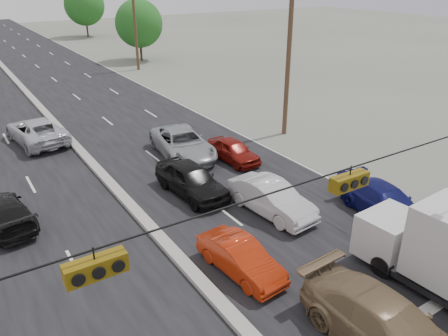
% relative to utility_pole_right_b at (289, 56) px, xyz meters
% --- Properties ---
extents(road_surface, '(20.00, 160.00, 0.02)m').
position_rel_utility_pole_right_b_xyz_m(road_surface, '(-12.50, 15.00, -5.11)').
color(road_surface, black).
rests_on(road_surface, ground).
extents(center_median, '(0.50, 160.00, 0.20)m').
position_rel_utility_pole_right_b_xyz_m(center_median, '(-12.50, 15.00, -5.01)').
color(center_median, gray).
rests_on(center_median, ground).
extents(utility_pole_right_b, '(1.60, 0.30, 10.00)m').
position_rel_utility_pole_right_b_xyz_m(utility_pole_right_b, '(0.00, 0.00, 0.00)').
color(utility_pole_right_b, '#422D1E').
rests_on(utility_pole_right_b, ground).
extents(utility_pole_right_c, '(1.60, 0.30, 10.00)m').
position_rel_utility_pole_right_b_xyz_m(utility_pole_right_c, '(0.00, 25.00, 0.00)').
color(utility_pole_right_c, '#422D1E').
rests_on(utility_pole_right_c, ground).
extents(traffic_signals, '(25.00, 0.30, 0.54)m').
position_rel_utility_pole_right_b_xyz_m(traffic_signals, '(-11.10, -15.00, 0.39)').
color(traffic_signals, black).
rests_on(traffic_signals, ground).
extents(tree_right_mid, '(5.60, 5.60, 7.14)m').
position_rel_utility_pole_right_b_xyz_m(tree_right_mid, '(2.50, 30.00, -0.77)').
color(tree_right_mid, '#382619').
rests_on(tree_right_mid, ground).
extents(tree_right_far, '(6.40, 6.40, 8.16)m').
position_rel_utility_pole_right_b_xyz_m(tree_right_far, '(3.50, 55.00, -0.15)').
color(tree_right_far, '#382619').
rests_on(tree_right_far, ground).
extents(tan_sedan, '(2.46, 5.56, 1.59)m').
position_rel_utility_pole_right_b_xyz_m(tan_sedan, '(-9.50, -15.74, -4.31)').
color(tan_sedan, brown).
rests_on(tan_sedan, ground).
extents(red_sedan, '(1.64, 3.84, 1.23)m').
position_rel_utility_pole_right_b_xyz_m(red_sedan, '(-10.96, -10.64, -4.49)').
color(red_sedan, '#AF250A').
rests_on(red_sedan, ground).
extents(queue_car_a, '(2.17, 4.72, 1.57)m').
position_rel_utility_pole_right_b_xyz_m(queue_car_a, '(-9.50, -4.39, -4.32)').
color(queue_car_a, black).
rests_on(queue_car_a, ground).
extents(queue_car_b, '(1.98, 4.60, 1.47)m').
position_rel_utility_pole_right_b_xyz_m(queue_car_b, '(-7.39, -7.88, -4.37)').
color(queue_car_b, silver).
rests_on(queue_car_b, ground).
extents(queue_car_c, '(3.35, 5.96, 1.57)m').
position_rel_utility_pole_right_b_xyz_m(queue_car_c, '(-7.59, 0.13, -4.32)').
color(queue_car_c, '#969A9D').
rests_on(queue_car_c, ground).
extents(queue_car_d, '(2.49, 4.93, 1.37)m').
position_rel_utility_pole_right_b_xyz_m(queue_car_d, '(-3.37, -10.80, -4.42)').
color(queue_car_d, '#111457').
rests_on(queue_car_d, ground).
extents(queue_car_e, '(1.67, 3.79, 1.27)m').
position_rel_utility_pole_right_b_xyz_m(queue_car_e, '(-5.50, -2.07, -4.47)').
color(queue_car_e, maroon).
rests_on(queue_car_e, ground).
extents(oncoming_near, '(2.37, 4.67, 1.30)m').
position_rel_utility_pole_right_b_xyz_m(oncoming_near, '(-17.56, -2.63, -4.46)').
color(oncoming_near, black).
rests_on(oncoming_near, ground).
extents(oncoming_far, '(3.27, 5.91, 1.57)m').
position_rel_utility_pole_right_b_xyz_m(oncoming_far, '(-14.26, 7.09, -4.32)').
color(oncoming_far, '#BBBCC3').
rests_on(oncoming_far, ground).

